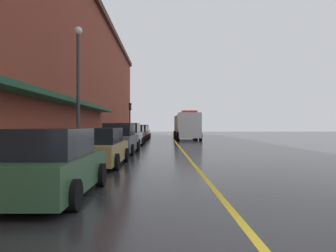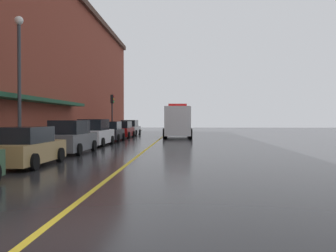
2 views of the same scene
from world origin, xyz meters
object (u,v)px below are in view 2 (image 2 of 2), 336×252
parked_car_5 (122,130)px  traffic_light_near (112,107)px  parked_car_3 (95,133)px  parked_car_4 (111,132)px  parking_meter_2 (70,131)px  parked_car_2 (71,138)px  parking_meter_1 (84,130)px  box_truck (177,122)px  parked_car_1 (26,147)px  parked_car_6 (130,128)px  parking_meter_0 (98,128)px  street_lamp_left (19,70)px

parked_car_5 → traffic_light_near: 3.20m
parked_car_3 → parked_car_4: size_ratio=1.15×
parked_car_4 → parking_meter_2: bearing=169.6°
parked_car_2 → parked_car_3: bearing=2.9°
parked_car_2 → parking_meter_1: 8.39m
parked_car_4 → box_truck: size_ratio=0.53×
parked_car_1 → box_truck: box_truck is taller
parked_car_5 → traffic_light_near: size_ratio=1.05×
parked_car_6 → parked_car_3: bearing=-178.8°
parked_car_3 → parked_car_4: (0.04, 5.79, -0.09)m
parking_meter_1 → parked_car_4: bearing=70.0°
box_truck → parking_meter_2: 15.80m
parked_car_5 → parking_meter_2: 13.39m
parked_car_3 → box_truck: bearing=-22.8°
parked_car_2 → parking_meter_0: size_ratio=3.52×
box_truck → street_lamp_left: bearing=-21.3°
parked_car_2 → parking_meter_1: bearing=11.7°
parked_car_2 → street_lamp_left: 4.57m
parking_meter_0 → box_truck: bearing=39.7°
parked_car_3 → parked_car_5: parked_car_3 is taller
parked_car_2 → parked_car_3: (-0.10, 6.19, 0.03)m
parked_car_1 → traffic_light_near: bearing=4.1°
parked_car_6 → street_lamp_left: (-1.94, -25.91, 3.57)m
parked_car_2 → parked_car_3: 6.19m
parking_meter_2 → parked_car_4: bearing=79.6°
street_lamp_left → traffic_light_near: size_ratio=1.61×
parked_car_6 → parked_car_1: bearing=-178.6°
parked_car_4 → parking_meter_0: 1.70m
box_truck → parked_car_3: bearing=-25.6°
parked_car_5 → box_truck: 5.69m
parked_car_2 → parking_meter_0: (-1.42, 12.98, 0.21)m
parking_meter_1 → parking_meter_2: bearing=-90.0°
parking_meter_1 → parking_meter_2: same height
parked_car_6 → parked_car_5: bearing=-178.1°
box_truck → parking_meter_1: (-6.96, -10.50, -0.54)m
parked_car_2 → traffic_light_near: size_ratio=1.09×
parked_car_3 → box_truck: box_truck is taller
parked_car_1 → parking_meter_0: bearing=5.3°
parked_car_6 → parking_meter_2: 19.31m
parking_meter_2 → traffic_light_near: size_ratio=0.31×
parked_car_6 → parking_meter_1: (-1.34, -15.59, 0.23)m
parking_meter_2 → parked_car_2: bearing=-72.8°
parked_car_6 → parking_meter_0: 10.96m
parked_car_2 → parked_car_5: parked_car_2 is taller
parked_car_3 → parked_car_4: parked_car_3 is taller
parked_car_1 → parking_meter_2: size_ratio=3.49×
parked_car_1 → parking_meter_0: parked_car_1 is taller
parked_car_1 → parked_car_6: bearing=1.3°
box_truck → street_lamp_left: 22.33m
parked_car_4 → parking_meter_0: size_ratio=3.23×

